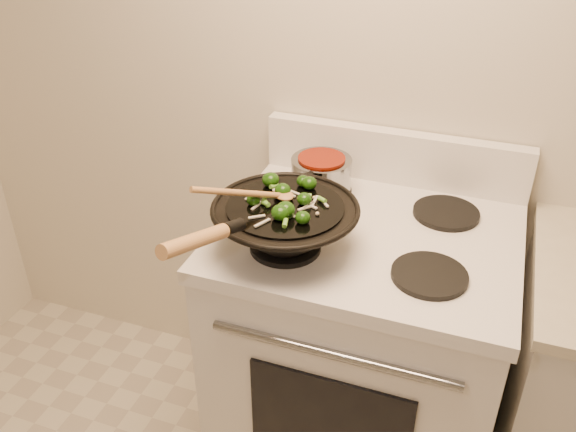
% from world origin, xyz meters
% --- Properties ---
extents(stove, '(0.78, 0.67, 1.08)m').
position_xyz_m(stove, '(-0.15, 1.17, 0.47)').
color(stove, white).
rests_on(stove, ground).
extents(wok, '(0.36, 0.60, 0.23)m').
position_xyz_m(wok, '(-0.33, 1.02, 1.00)').
color(wok, black).
rests_on(wok, stove).
extents(stirfry, '(0.21, 0.25, 0.04)m').
position_xyz_m(stirfry, '(-0.33, 1.03, 1.06)').
color(stirfry, '#143908').
rests_on(stirfry, wok).
extents(wooden_spoon, '(0.19, 0.23, 0.10)m').
position_xyz_m(wooden_spoon, '(-0.39, 1.00, 1.08)').
color(wooden_spoon, '#AE7944').
rests_on(wooden_spoon, wok).
extents(saucepan, '(0.17, 0.28, 0.10)m').
position_xyz_m(saucepan, '(-0.33, 1.32, 0.98)').
color(saucepan, gray).
rests_on(saucepan, stove).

